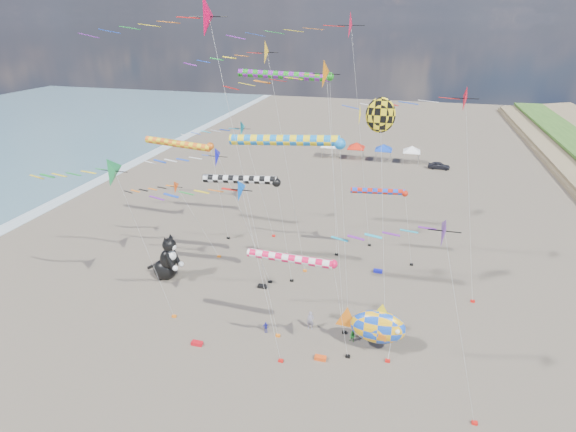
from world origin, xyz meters
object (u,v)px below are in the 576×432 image
at_px(fish_inflatable, 377,327).
at_px(child_green, 352,337).
at_px(cat_inflatable, 166,256).
at_px(person_adult, 310,320).
at_px(child_blue, 266,327).
at_px(parked_car, 439,165).

distance_m(fish_inflatable, child_green, 2.73).
bearing_deg(cat_inflatable, fish_inflatable, -4.57).
distance_m(person_adult, child_green, 3.77).
bearing_deg(child_blue, child_green, -19.40).
relative_size(person_adult, child_blue, 1.67).
xyz_separation_m(child_green, child_blue, (-7.21, -0.63, -0.01)).
bearing_deg(child_blue, cat_inflatable, 130.45).
distance_m(cat_inflatable, person_adult, 16.45).
relative_size(person_adult, parked_car, 0.45).
height_order(fish_inflatable, child_green, fish_inflatable).
distance_m(child_blue, parked_car, 53.22).
height_order(person_adult, child_green, person_adult).
height_order(cat_inflatable, fish_inflatable, cat_inflatable).
bearing_deg(parked_car, person_adult, 166.88).
xyz_separation_m(fish_inflatable, person_adult, (-5.58, 1.43, -1.53)).
distance_m(child_green, parked_car, 50.90).
distance_m(child_green, child_blue, 7.24).
bearing_deg(fish_inflatable, child_green, 161.03).
height_order(child_blue, parked_car, parked_car).
relative_size(cat_inflatable, fish_inflatable, 0.86).
bearing_deg(child_green, parked_car, 101.89).
bearing_deg(parked_car, child_green, 171.12).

